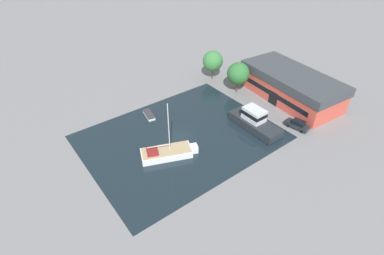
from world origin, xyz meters
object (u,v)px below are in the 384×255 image
warehouse_building (291,86)px  small_dinghy (149,115)px  quay_tree_by_water (213,61)px  parked_car (297,124)px  quay_tree_near_building (238,74)px  sailboat_moored (168,153)px  motor_cruiser (255,121)px

warehouse_building → small_dinghy: 31.31m
quay_tree_by_water → parked_car: (25.65, -0.44, -3.79)m
quay_tree_near_building → sailboat_moored: size_ratio=0.69×
parked_car → sailboat_moored: 25.61m
warehouse_building → quay_tree_by_water: bearing=-151.1°
warehouse_building → small_dinghy: (-12.58, -28.54, -2.74)m
quay_tree_by_water → motor_cruiser: (20.45, -6.82, -3.22)m
parked_car → small_dinghy: (-20.80, -20.53, -0.55)m
sailboat_moored → quay_tree_by_water: bearing=147.4°
quay_tree_by_water → sailboat_moored: bearing=-55.0°
motor_cruiser → small_dinghy: bearing=132.8°
small_dinghy → warehouse_building: bearing=-12.9°
quay_tree_by_water → small_dinghy: bearing=-77.0°
warehouse_building → quay_tree_near_building: quay_tree_near_building is taller
quay_tree_near_building → parked_car: bearing=-2.0°
warehouse_building → small_dinghy: bearing=-108.4°
quay_tree_near_building → motor_cruiser: 14.24m
sailboat_moored → warehouse_building: bearing=112.1°
parked_car → motor_cruiser: (-5.20, -6.38, 0.57)m
quay_tree_near_building → parked_car: quay_tree_near_building is taller
parked_car → motor_cruiser: 8.25m
motor_cruiser → quay_tree_near_building: bearing=60.4°
sailboat_moored → motor_cruiser: sailboat_moored is taller
parked_car → quay_tree_by_water: bearing=79.2°
parked_car → quay_tree_near_building: bearing=78.1°
quay_tree_near_building → sailboat_moored: sailboat_moored is taller
warehouse_building → sailboat_moored: 32.29m
quay_tree_near_building → motor_cruiser: bearing=-30.3°
warehouse_building → sailboat_moored: bearing=-84.9°
warehouse_building → quay_tree_by_water: size_ratio=3.27×
warehouse_building → parked_car: size_ratio=4.88×
warehouse_building → quay_tree_near_building: size_ratio=3.25×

